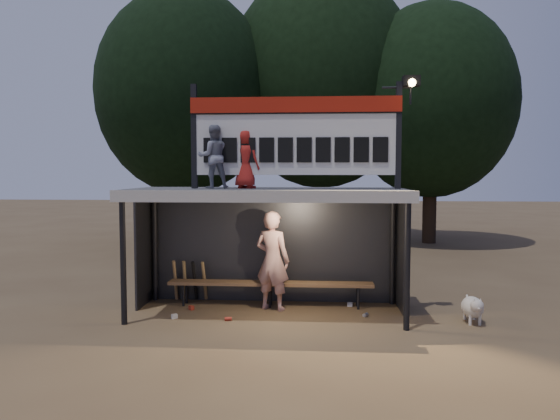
{
  "coord_description": "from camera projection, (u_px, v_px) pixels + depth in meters",
  "views": [
    {
      "loc": [
        0.95,
        -9.92,
        2.62
      ],
      "look_at": [
        0.2,
        0.4,
        1.9
      ],
      "focal_mm": 35.0,
      "sensor_mm": 36.0,
      "label": 1
    }
  ],
  "objects": [
    {
      "name": "bench",
      "position": [
        270.0,
        284.0,
        10.64
      ],
      "size": [
        4.0,
        0.35,
        0.48
      ],
      "color": "brown",
      "rests_on": "ground"
    },
    {
      "name": "tree_mid",
      "position": [
        321.0,
        80.0,
        21.06
      ],
      "size": [
        7.22,
        7.22,
        10.36
      ],
      "color": "black",
      "rests_on": "ground"
    },
    {
      "name": "player",
      "position": [
        272.0,
        260.0,
        10.37
      ],
      "size": [
        0.81,
        0.68,
        1.89
      ],
      "primitive_type": "imported",
      "rotation": [
        0.0,
        0.0,
        2.74
      ],
      "color": "silver",
      "rests_on": "ground"
    },
    {
      "name": "tree_left",
      "position": [
        185.0,
        93.0,
        19.98
      ],
      "size": [
        6.46,
        6.46,
        9.27
      ],
      "color": "#2F2114",
      "rests_on": "ground"
    },
    {
      "name": "dugout_shelter",
      "position": [
        269.0,
        213.0,
        10.24
      ],
      "size": [
        5.1,
        2.08,
        2.32
      ],
      "color": "#424245",
      "rests_on": "ground"
    },
    {
      "name": "litter",
      "position": [
        262.0,
        312.0,
        10.07
      ],
      "size": [
        3.55,
        1.28,
        0.08
      ],
      "color": "#A12D1B",
      "rests_on": "ground"
    },
    {
      "name": "child_a",
      "position": [
        213.0,
        157.0,
        9.88
      ],
      "size": [
        0.67,
        0.59,
        1.15
      ],
      "primitive_type": "imported",
      "rotation": [
        0.0,
        0.0,
        3.47
      ],
      "color": "gray",
      "rests_on": "dugout_shelter"
    },
    {
      "name": "ground",
      "position": [
        268.0,
        313.0,
        10.13
      ],
      "size": [
        80.0,
        80.0,
        0.0
      ],
      "primitive_type": "plane",
      "color": "brown",
      "rests_on": "ground"
    },
    {
      "name": "child_b",
      "position": [
        246.0,
        159.0,
        9.99
      ],
      "size": [
        0.62,
        0.56,
        1.07
      ],
      "primitive_type": "imported",
      "rotation": [
        0.0,
        0.0,
        2.62
      ],
      "color": "#A21E18",
      "rests_on": "dugout_shelter"
    },
    {
      "name": "scoreboard_assembly",
      "position": [
        298.0,
        133.0,
        9.84
      ],
      "size": [
        4.1,
        0.27,
        1.99
      ],
      "color": "black",
      "rests_on": "dugout_shelter"
    },
    {
      "name": "dog",
      "position": [
        473.0,
        307.0,
        9.47
      ],
      "size": [
        0.36,
        0.81,
        0.49
      ],
      "color": "beige",
      "rests_on": "ground"
    },
    {
      "name": "tree_right",
      "position": [
        431.0,
        101.0,
        19.85
      ],
      "size": [
        6.08,
        6.08,
        8.72
      ],
      "color": "#2F1F14",
      "rests_on": "ground"
    },
    {
      "name": "bats",
      "position": [
        190.0,
        280.0,
        11.03
      ],
      "size": [
        0.67,
        0.35,
        0.84
      ],
      "color": "olive",
      "rests_on": "ground"
    }
  ]
}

